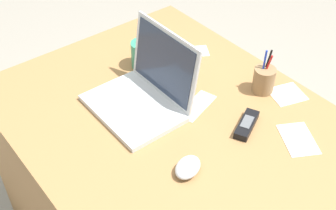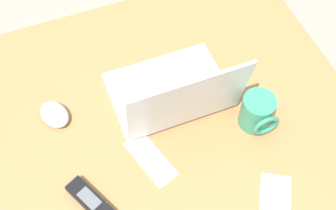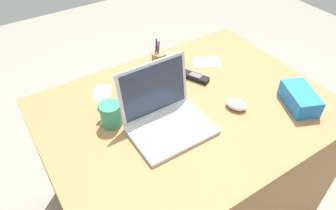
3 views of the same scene
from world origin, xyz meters
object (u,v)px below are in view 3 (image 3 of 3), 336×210
object	(u,v)px
coffee_mug_white	(110,114)
snack_bag	(300,98)
laptop	(166,116)
computer_mouse	(236,105)
pen_holder	(159,60)
cordless_phone	(196,77)

from	to	relation	value
coffee_mug_white	snack_bag	world-z (taller)	coffee_mug_white
laptop	coffee_mug_white	world-z (taller)	laptop
computer_mouse	pen_holder	xyz separation A→B (m)	(-0.12, 0.45, 0.03)
laptop	cordless_phone	bearing A→B (deg)	32.85
pen_holder	snack_bag	world-z (taller)	pen_holder
computer_mouse	pen_holder	distance (m)	0.47
computer_mouse	cordless_phone	bearing A→B (deg)	73.00
cordless_phone	pen_holder	xyz separation A→B (m)	(-0.10, 0.18, 0.04)
laptop	computer_mouse	bearing A→B (deg)	-13.44
cordless_phone	coffee_mug_white	bearing A→B (deg)	-173.26
coffee_mug_white	cordless_phone	world-z (taller)	coffee_mug_white
computer_mouse	laptop	bearing A→B (deg)	144.58
computer_mouse	coffee_mug_white	world-z (taller)	coffee_mug_white
coffee_mug_white	cordless_phone	distance (m)	0.49
snack_bag	cordless_phone	bearing A→B (deg)	123.67
snack_bag	pen_holder	bearing A→B (deg)	122.10
laptop	coffee_mug_white	distance (m)	0.23
laptop	pen_holder	xyz separation A→B (m)	(0.20, 0.38, -0.00)
laptop	pen_holder	world-z (taller)	laptop
computer_mouse	pen_holder	world-z (taller)	pen_holder
laptop	pen_holder	size ratio (longest dim) A/B	1.99
pen_holder	snack_bag	xyz separation A→B (m)	(0.37, -0.59, -0.01)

